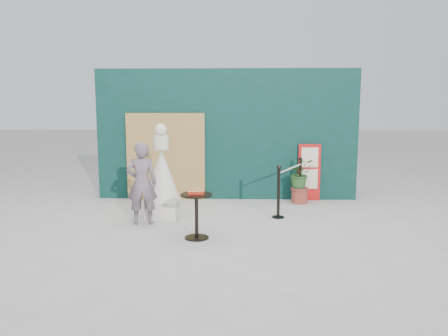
{
  "coord_description": "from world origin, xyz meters",
  "views": [
    {
      "loc": [
        0.26,
        -6.99,
        2.2
      ],
      "look_at": [
        0.0,
        1.2,
        1.0
      ],
      "focal_mm": 35.0,
      "sensor_mm": 36.0,
      "label": 1
    }
  ],
  "objects": [
    {
      "name": "cafe_table",
      "position": [
        -0.41,
        -0.02,
        0.5
      ],
      "size": [
        0.52,
        0.52,
        0.75
      ],
      "color": "black",
      "rests_on": "ground"
    },
    {
      "name": "ground",
      "position": [
        0.0,
        0.0,
        0.0
      ],
      "size": [
        60.0,
        60.0,
        0.0
      ],
      "primitive_type": "plane",
      "color": "#ADAAA5",
      "rests_on": "ground"
    },
    {
      "name": "food_basket",
      "position": [
        -0.41,
        -0.02,
        0.79
      ],
      "size": [
        0.26,
        0.19,
        0.11
      ],
      "color": "red",
      "rests_on": "cafe_table"
    },
    {
      "name": "woman",
      "position": [
        -1.5,
        0.82,
        0.76
      ],
      "size": [
        0.61,
        0.45,
        1.53
      ],
      "primitive_type": "imported",
      "rotation": [
        0.0,
        0.0,
        3.31
      ],
      "color": "slate",
      "rests_on": "ground"
    },
    {
      "name": "statue",
      "position": [
        -1.22,
        1.35,
        0.75
      ],
      "size": [
        0.71,
        0.71,
        1.83
      ],
      "color": "silver",
      "rests_on": "ground"
    },
    {
      "name": "planter",
      "position": [
        1.65,
        2.66,
        0.58
      ],
      "size": [
        0.59,
        0.51,
        1.01
      ],
      "color": "brown",
      "rests_on": "ground"
    },
    {
      "name": "bamboo_fence",
      "position": [
        -1.4,
        2.94,
        1.0
      ],
      "size": [
        1.8,
        0.08,
        2.0
      ],
      "primitive_type": "cube",
      "color": "tan",
      "rests_on": "ground"
    },
    {
      "name": "menu_board",
      "position": [
        1.9,
        2.95,
        0.65
      ],
      "size": [
        0.5,
        0.07,
        1.3
      ],
      "color": "red",
      "rests_on": "ground"
    },
    {
      "name": "stanchion_barrier",
      "position": [
        1.36,
        2.0,
        0.49
      ],
      "size": [
        0.84,
        1.54,
        1.03
      ],
      "color": "black",
      "rests_on": "ground"
    },
    {
      "name": "back_wall",
      "position": [
        0.0,
        3.15,
        1.5
      ],
      "size": [
        6.0,
        0.3,
        3.0
      ],
      "primitive_type": "cube",
      "color": "#0A2F27",
      "rests_on": "ground"
    }
  ]
}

